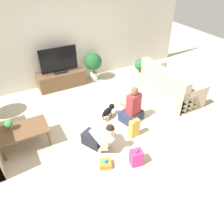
# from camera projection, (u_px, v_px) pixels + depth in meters

# --- Properties ---
(ground_plane) EXTENTS (16.00, 16.00, 0.00)m
(ground_plane) POSITION_uv_depth(u_px,v_px,m) (97.00, 129.00, 5.11)
(ground_plane) COLOR beige
(wall_back) EXTENTS (8.40, 0.06, 2.60)m
(wall_back) POSITION_uv_depth(u_px,v_px,m) (57.00, 41.00, 6.20)
(wall_back) COLOR beige
(wall_back) RESTS_ON ground_plane
(sofa_right) EXTENTS (0.84, 1.83, 0.88)m
(sofa_right) POSITION_uv_depth(u_px,v_px,m) (170.00, 86.00, 6.12)
(sofa_right) COLOR #C6B293
(sofa_right) RESTS_ON ground_plane
(coffee_table) EXTENTS (1.02, 0.64, 0.43)m
(coffee_table) POSITION_uv_depth(u_px,v_px,m) (23.00, 131.00, 4.48)
(coffee_table) COLOR brown
(coffee_table) RESTS_ON ground_plane
(tv_console) EXTENTS (1.38, 0.47, 0.47)m
(tv_console) POSITION_uv_depth(u_px,v_px,m) (62.00, 80.00, 6.58)
(tv_console) COLOR brown
(tv_console) RESTS_ON ground_plane
(tv) EXTENTS (1.08, 0.20, 0.76)m
(tv) POSITION_uv_depth(u_px,v_px,m) (59.00, 62.00, 6.23)
(tv) COLOR black
(tv) RESTS_ON tv_console
(potted_plant_corner_right) EXTENTS (0.37, 0.37, 0.67)m
(potted_plant_corner_right) POSITION_uv_depth(u_px,v_px,m) (140.00, 67.00, 6.91)
(potted_plant_corner_right) COLOR beige
(potted_plant_corner_right) RESTS_ON ground_plane
(potted_plant_back_right) EXTENTS (0.52, 0.52, 0.89)m
(potted_plant_back_right) POSITION_uv_depth(u_px,v_px,m) (93.00, 63.00, 6.72)
(potted_plant_back_right) COLOR beige
(potted_plant_back_right) RESTS_ON ground_plane
(person_kneeling) EXTENTS (0.62, 0.79, 0.74)m
(person_kneeling) POSITION_uv_depth(u_px,v_px,m) (99.00, 136.00, 4.46)
(person_kneeling) COLOR #23232D
(person_kneeling) RESTS_ON ground_plane
(person_sitting) EXTENTS (0.61, 0.57, 0.94)m
(person_sitting) POSITION_uv_depth(u_px,v_px,m) (132.00, 109.00, 5.20)
(person_sitting) COLOR #283351
(person_sitting) RESTS_ON ground_plane
(dog) EXTENTS (0.47, 0.32, 0.32)m
(dog) POSITION_uv_depth(u_px,v_px,m) (108.00, 111.00, 5.35)
(dog) COLOR black
(dog) RESTS_ON ground_plane
(gift_box_a) EXTENTS (0.26, 0.24, 0.39)m
(gift_box_a) POSITION_uv_depth(u_px,v_px,m) (136.00, 157.00, 4.20)
(gift_box_a) COLOR #CC3389
(gift_box_a) RESTS_ON ground_plane
(gift_box_b) EXTENTS (0.29, 0.28, 0.17)m
(gift_box_b) POSITION_uv_depth(u_px,v_px,m) (106.00, 164.00, 4.21)
(gift_box_b) COLOR orange
(gift_box_b) RESTS_ON ground_plane
(gift_bag_a) EXTENTS (0.24, 0.16, 0.46)m
(gift_bag_a) POSITION_uv_depth(u_px,v_px,m) (134.00, 128.00, 4.81)
(gift_bag_a) COLOR #E5B74C
(gift_bag_a) RESTS_ON ground_plane
(tabletop_plant) EXTENTS (0.17, 0.17, 0.22)m
(tabletop_plant) POSITION_uv_depth(u_px,v_px,m) (9.00, 125.00, 4.39)
(tabletop_plant) COLOR #A36042
(tabletop_plant) RESTS_ON coffee_table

